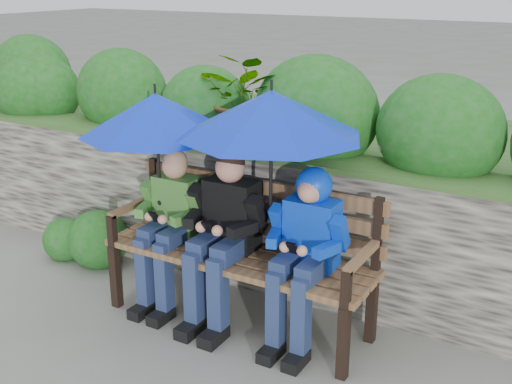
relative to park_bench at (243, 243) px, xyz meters
The scene contains 8 objects.
ground 0.60m from the park_bench, 52.60° to the right, with size 60.00×60.00×0.00m, color #656758.
garden_backdrop 1.41m from the park_bench, 81.88° to the left, with size 8.09×2.84×1.87m.
park_bench is the anchor object (origin of this frame).
boy_left 0.54m from the park_bench, behind, with size 0.46×0.54×1.10m.
boy_middle 0.17m from the park_bench, 136.39° to the right, with size 0.51×0.59×1.17m.
boy_right 0.50m from the park_bench, ahead, with size 0.48×0.58×1.12m.
umbrella_left 1.01m from the park_bench, behind, with size 1.02×1.02×0.83m.
umbrella_right 0.91m from the park_bench, ahead, with size 1.12×1.12×0.90m.
Camera 1 is at (1.84, -3.09, 2.21)m, focal length 45.00 mm.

